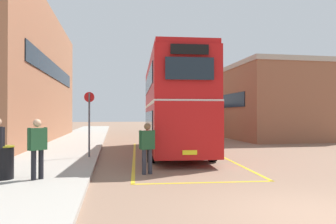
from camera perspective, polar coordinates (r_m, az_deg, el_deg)
name	(u,v)px	position (r m, az deg, el deg)	size (l,w,h in m)	color
ground_plane	(173,145)	(20.28, 0.98, -6.06)	(135.60, 135.60, 0.00)	#846651
sidewalk_left	(74,142)	(22.45, -16.83, -5.32)	(4.00, 57.60, 0.14)	#A39E93
brick_building_left	(8,77)	(25.09, -27.24, 5.78)	(6.36, 20.33, 9.37)	#9E6647
depot_building_right	(257,104)	(30.01, 15.96, 1.50)	(7.69, 15.73, 6.00)	brown
double_decker_bus	(173,104)	(16.06, 0.89, 1.46)	(3.38, 10.38, 4.75)	black
single_deck_bus	(170,118)	(34.04, 0.42, -1.05)	(2.85, 9.45, 3.02)	black
pedestrian_boarding	(147,145)	(10.34, -3.85, -5.98)	(0.55, 0.35, 1.69)	#2D2D38
pedestrian_waiting_far	(37,144)	(9.54, -22.81, -5.50)	(0.51, 0.48, 1.70)	black
litter_bin	(4,162)	(10.06, -27.79, -8.16)	(0.53, 0.53, 0.94)	black
bus_stop_sign	(89,118)	(13.87, -14.24, -1.07)	(0.43, 0.16, 2.81)	#4C4C51
bay_marking_yellow	(179,158)	(14.30, 2.09, -8.38)	(5.09, 12.52, 0.01)	gold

